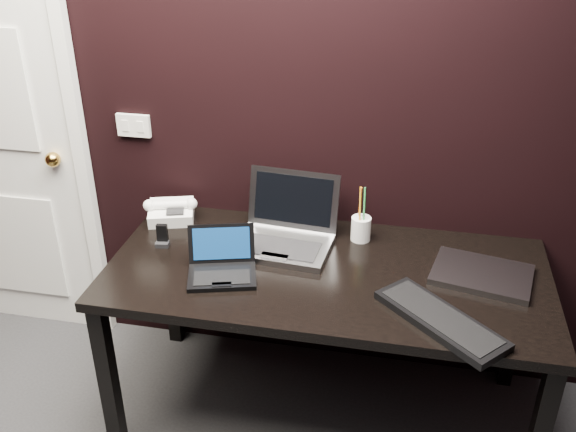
% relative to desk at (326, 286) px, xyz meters
% --- Properties ---
extents(wall_back, '(4.00, 0.00, 4.00)m').
position_rel_desk_xyz_m(wall_back, '(-0.30, 0.40, 0.64)').
color(wall_back, black).
rests_on(wall_back, ground).
extents(wall_switch, '(0.15, 0.02, 0.10)m').
position_rel_desk_xyz_m(wall_switch, '(-0.92, 0.39, 0.46)').
color(wall_switch, silver).
rests_on(wall_switch, wall_back).
extents(desk, '(1.70, 0.80, 0.74)m').
position_rel_desk_xyz_m(desk, '(0.00, 0.00, 0.00)').
color(desk, black).
rests_on(desk, ground).
extents(netbook, '(0.31, 0.29, 0.16)m').
position_rel_desk_xyz_m(netbook, '(-0.39, -0.11, 0.11)').
color(netbook, black).
rests_on(netbook, desk).
extents(silver_laptop, '(0.41, 0.38, 0.27)m').
position_rel_desk_xyz_m(silver_laptop, '(-0.20, 0.16, 0.13)').
color(silver_laptop, '#9C9DA2').
rests_on(silver_laptop, desk).
extents(ext_keyboard, '(0.47, 0.45, 0.03)m').
position_rel_desk_xyz_m(ext_keyboard, '(0.43, -0.26, 0.09)').
color(ext_keyboard, black).
rests_on(ext_keyboard, desk).
extents(closed_laptop, '(0.41, 0.33, 0.02)m').
position_rel_desk_xyz_m(closed_laptop, '(0.58, 0.06, 0.09)').
color(closed_laptop, gray).
rests_on(closed_laptop, desk).
extents(desk_phone, '(0.24, 0.22, 0.12)m').
position_rel_desk_xyz_m(desk_phone, '(-0.73, 0.26, 0.12)').
color(desk_phone, white).
rests_on(desk_phone, desk).
extents(mobile_phone, '(0.06, 0.05, 0.09)m').
position_rel_desk_xyz_m(mobile_phone, '(-0.69, 0.05, 0.11)').
color(mobile_phone, black).
rests_on(mobile_phone, desk).
extents(pen_cup, '(0.10, 0.10, 0.24)m').
position_rel_desk_xyz_m(pen_cup, '(0.10, 0.25, 0.13)').
color(pen_cup, white).
rests_on(pen_cup, desk).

